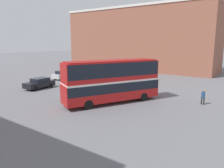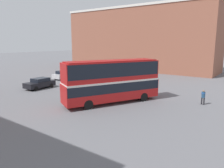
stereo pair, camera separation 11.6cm
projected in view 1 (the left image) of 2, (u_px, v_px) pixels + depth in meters
The scene contains 6 objects.
ground_plane at pixel (115, 101), 24.96m from camera, with size 240.00×240.00×0.00m, color slate.
building_row_right at pixel (138, 39), 53.72m from camera, with size 10.24×37.26×14.80m.
double_decker_bus at pixel (112, 79), 23.80m from camera, with size 10.87×7.05×4.70m.
pedestrian_foreground at pixel (203, 96), 23.42m from camera, with size 0.43×0.43×1.61m.
parked_car_kerb_far at pixel (40, 83), 31.62m from camera, with size 4.45×2.09×1.52m.
parked_car_side_street at pixel (63, 75), 39.78m from camera, with size 4.32×2.17×1.54m.
Camera 1 is at (-19.74, -13.91, 6.63)m, focal length 35.00 mm.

